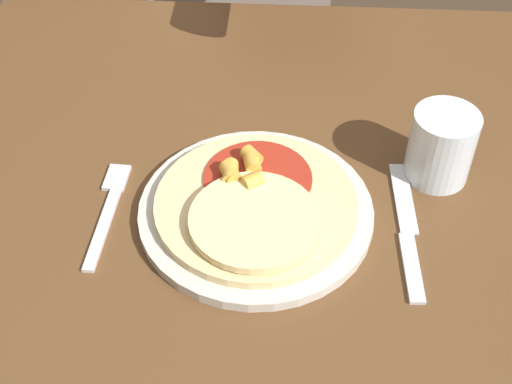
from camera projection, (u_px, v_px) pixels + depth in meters
The scene contains 6 objects.
dining_table at pixel (275, 273), 0.95m from camera, with size 0.98×0.98×0.74m.
plate at pixel (256, 211), 0.87m from camera, with size 0.28×0.28×0.01m.
pizza at pixel (255, 204), 0.85m from camera, with size 0.25×0.25×0.04m.
fork at pixel (109, 207), 0.88m from camera, with size 0.03×0.18×0.00m.
knife at pixel (407, 231), 0.85m from camera, with size 0.03×0.22×0.00m.
drinking_glass at pixel (441, 146), 0.89m from camera, with size 0.08×0.08×0.10m.
Camera 1 is at (0.01, -0.59, 1.38)m, focal length 50.00 mm.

